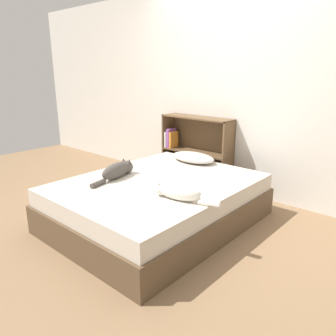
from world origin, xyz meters
TOP-DOWN VIEW (x-y plane):
  - ground_plane at (0.00, 0.00)m, footprint 8.00×8.00m
  - wall_back at (0.00, 1.33)m, footprint 8.00×0.06m
  - bed at (0.00, 0.00)m, footprint 1.52×1.96m
  - pillow at (-0.17, 0.79)m, footprint 0.55×0.32m
  - cat_light at (0.44, -0.24)m, footprint 0.60×0.22m
  - cat_dark at (-0.39, -0.18)m, footprint 0.21×0.60m
  - bookshelf at (-0.44, 1.20)m, footprint 0.98×0.26m

SIDE VIEW (x-z plane):
  - ground_plane at x=0.00m, z-range 0.00..0.00m
  - bed at x=0.00m, z-range 0.00..0.44m
  - bookshelf at x=-0.44m, z-range 0.01..0.92m
  - pillow at x=-0.17m, z-range 0.44..0.55m
  - cat_dark at x=-0.39m, z-range 0.43..0.59m
  - cat_light at x=0.44m, z-range 0.44..0.60m
  - wall_back at x=0.00m, z-range 0.00..2.50m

